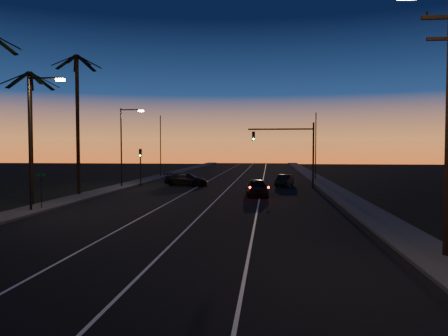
# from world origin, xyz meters

# --- Properties ---
(road) EXTENTS (20.00, 170.00, 0.01)m
(road) POSITION_xyz_m (0.00, 30.00, 0.01)
(road) COLOR black
(road) RESTS_ON ground
(sidewalk_left) EXTENTS (2.40, 170.00, 0.16)m
(sidewalk_left) POSITION_xyz_m (-11.20, 30.00, 0.08)
(sidewalk_left) COLOR #333331
(sidewalk_left) RESTS_ON ground
(sidewalk_right) EXTENTS (2.40, 170.00, 0.16)m
(sidewalk_right) POSITION_xyz_m (11.20, 30.00, 0.08)
(sidewalk_right) COLOR #333331
(sidewalk_right) RESTS_ON ground
(lane_stripe_left) EXTENTS (0.12, 160.00, 0.01)m
(lane_stripe_left) POSITION_xyz_m (-3.00, 30.00, 0.02)
(lane_stripe_left) COLOR silver
(lane_stripe_left) RESTS_ON road
(lane_stripe_mid) EXTENTS (0.12, 160.00, 0.01)m
(lane_stripe_mid) POSITION_xyz_m (0.50, 30.00, 0.02)
(lane_stripe_mid) COLOR silver
(lane_stripe_mid) RESTS_ON road
(lane_stripe_right) EXTENTS (0.12, 160.00, 0.01)m
(lane_stripe_right) POSITION_xyz_m (4.00, 30.00, 0.02)
(lane_stripe_right) COLOR silver
(lane_stripe_right) RESTS_ON road
(palm_mid) EXTENTS (4.25, 4.16, 10.03)m
(palm_mid) POSITION_xyz_m (-13.20, 24.00, 6.25)
(palm_mid) COLOR black
(palm_mid) RESTS_ON ground
(palm_far) EXTENTS (4.25, 4.16, 12.53)m
(palm_far) POSITION_xyz_m (-12.20, 30.00, 7.61)
(palm_far) COLOR black
(palm_far) RESTS_ON ground
(streetlight_left_near) EXTENTS (2.55, 0.26, 9.00)m
(streetlight_left_near) POSITION_xyz_m (-10.70, 20.00, 5.32)
(streetlight_left_near) COLOR black
(streetlight_left_near) RESTS_ON ground
(streetlight_left_far) EXTENTS (2.55, 0.26, 8.50)m
(streetlight_left_far) POSITION_xyz_m (-10.69, 38.00, 5.06)
(streetlight_left_far) COLOR black
(streetlight_left_far) RESTS_ON ground
(street_sign) EXTENTS (0.70, 0.06, 2.60)m
(street_sign) POSITION_xyz_m (-10.80, 21.00, 1.66)
(street_sign) COLOR black
(street_sign) RESTS_ON ground
(signal_mast) EXTENTS (7.10, 0.41, 7.00)m
(signal_mast) POSITION_xyz_m (7.14, 39.99, 4.78)
(signal_mast) COLOR black
(signal_mast) RESTS_ON ground
(signal_post) EXTENTS (0.28, 0.37, 4.20)m
(signal_post) POSITION_xyz_m (-9.50, 39.98, 2.89)
(signal_post) COLOR black
(signal_post) RESTS_ON ground
(far_pole_left) EXTENTS (0.14, 0.14, 9.00)m
(far_pole_left) POSITION_xyz_m (-11.00, 55.00, 4.50)
(far_pole_left) COLOR black
(far_pole_left) RESTS_ON ground
(far_pole_right) EXTENTS (0.14, 0.14, 9.00)m
(far_pole_right) POSITION_xyz_m (11.00, 52.00, 4.50)
(far_pole_right) COLOR black
(far_pole_right) RESTS_ON ground
(lead_car) EXTENTS (2.27, 5.17, 1.53)m
(lead_car) POSITION_xyz_m (3.72, 31.19, 0.78)
(lead_car) COLOR black
(lead_car) RESTS_ON road
(right_car) EXTENTS (2.30, 4.17, 1.30)m
(right_car) POSITION_xyz_m (6.49, 40.92, 0.66)
(right_car) COLOR black
(right_car) RESTS_ON road
(cross_car) EXTENTS (5.36, 3.35, 1.45)m
(cross_car) POSITION_xyz_m (-4.47, 40.67, 0.74)
(cross_car) COLOR black
(cross_car) RESTS_ON road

